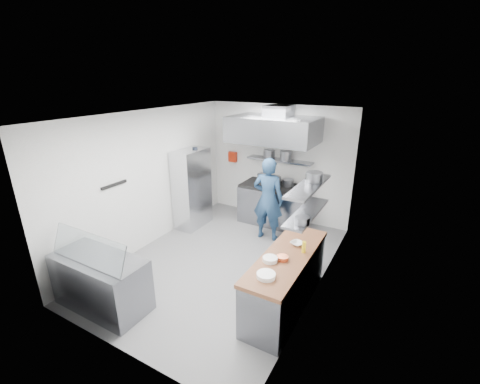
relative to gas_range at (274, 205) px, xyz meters
The scene contains 36 objects.
floor 2.15m from the gas_range, 92.73° to the right, with size 5.00×5.00×0.00m, color slate.
ceiling 3.15m from the gas_range, 92.73° to the right, with size 5.00×5.00×0.00m, color silver.
wall_back 1.04m from the gas_range, 104.04° to the left, with size 3.60×0.02×2.80m, color white.
wall_front 4.70m from the gas_range, 91.25° to the right, with size 3.60×0.02×2.80m, color white.
wall_left 2.99m from the gas_range, 132.14° to the right, with size 5.00×0.02×2.80m, color white.
wall_right 2.86m from the gas_range, 51.01° to the right, with size 5.00×0.02×2.80m, color white.
gas_range is the anchor object (origin of this frame).
cooktop 0.48m from the gas_range, ahead, with size 1.57×0.78×0.06m, color black.
stock_pot_left 0.72m from the gas_range, 163.73° to the left, with size 0.27×0.27×0.20m, color slate.
stock_pot_mid 0.64m from the gas_range, 90.31° to the right, with size 0.36×0.36×0.24m, color slate.
stock_pot_right 0.66m from the gas_range, 24.36° to the left, with size 0.27×0.27×0.16m, color slate.
over_range_shelf 1.10m from the gas_range, 90.00° to the left, with size 1.60×0.30×0.04m, color gray.
shelf_pot_a 1.28m from the gas_range, 132.38° to the left, with size 0.28×0.28×0.18m, color slate.
shelf_pot_b 1.23m from the gas_range, 58.59° to the left, with size 0.27×0.27×0.22m, color slate.
extractor_hood 1.86m from the gas_range, 90.00° to the right, with size 1.90×1.15×0.55m, color gray.
hood_duct 2.23m from the gas_range, 90.00° to the left, with size 0.55×0.55×0.24m, color slate.
red_firebox 1.70m from the gas_range, 165.86° to the left, with size 0.22×0.10×0.26m, color #B6260E.
chef 0.95m from the gas_range, 76.18° to the right, with size 0.67×0.44×1.83m, color navy.
wire_rack 2.01m from the gas_range, 146.80° to the right, with size 0.50×0.90×1.85m, color silver.
rack_bin_a 2.03m from the gas_range, 144.78° to the right, with size 0.15×0.19×0.17m, color white.
rack_bin_b 2.00m from the gas_range, 153.94° to the right, with size 0.14×0.19×0.17m, color yellow.
rack_jar 2.28m from the gas_range, 149.11° to the right, with size 0.12×0.12×0.18m, color black.
knife_strip 3.70m from the gas_range, 122.01° to the right, with size 0.04×0.55×0.05m, color black.
prep_counter_base 3.03m from the gas_range, 62.93° to the right, with size 0.62×2.00×0.84m, color gray.
prep_counter_top 3.06m from the gas_range, 62.93° to the right, with size 0.65×2.04×0.06m, color brown.
plate_stack_a 3.66m from the gas_range, 68.26° to the right, with size 0.25×0.25×0.06m, color white.
plate_stack_b 3.26m from the gas_range, 67.62° to the right, with size 0.22×0.22×0.06m, color white.
copper_pan 3.22m from the gas_range, 64.40° to the right, with size 0.16×0.16×0.06m, color #D0633A.
squeeze_bottle 3.01m from the gas_range, 58.06° to the right, with size 0.06×0.06×0.18m, color yellow.
mixing_bowl 2.78m from the gas_range, 59.11° to the right, with size 0.19×0.19×0.05m, color white.
wall_shelf_lower 3.04m from the gas_range, 57.31° to the right, with size 0.30×1.30×0.04m, color gray.
wall_shelf_upper 3.21m from the gas_range, 57.31° to the right, with size 0.30×1.30×0.04m, color gray.
shelf_pot_c 3.45m from the gas_range, 60.37° to the right, with size 0.20×0.20×0.10m, color slate.
shelf_pot_d 3.12m from the gas_range, 54.97° to the right, with size 0.25×0.25×0.14m, color slate.
display_case 4.24m from the gas_range, 104.83° to the right, with size 1.50×0.70×0.85m, color gray.
display_glass 4.40m from the gas_range, 104.42° to the right, with size 1.47×0.02×0.45m, color silver.
Camera 1 is at (2.90, -4.58, 3.41)m, focal length 24.00 mm.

